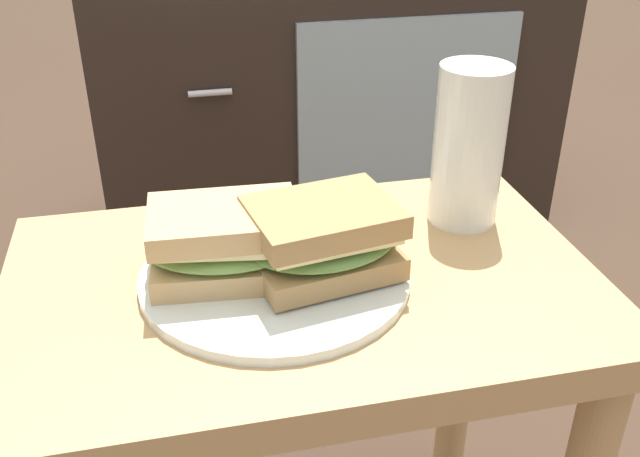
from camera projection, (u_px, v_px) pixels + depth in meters
side_table at (304, 352)px, 0.72m from camera, size 0.56×0.36×0.46m
tv_cabinet at (323, 102)px, 1.61m from camera, size 0.96×0.46×0.58m
plate at (276, 276)px, 0.67m from camera, size 0.25×0.25×0.01m
sandwich_front at (225, 242)px, 0.65m from camera, size 0.15×0.11×0.07m
sandwich_back at (323, 238)px, 0.65m from camera, size 0.16×0.13×0.07m
beer_glass at (468, 150)px, 0.74m from camera, size 0.07×0.07×0.17m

